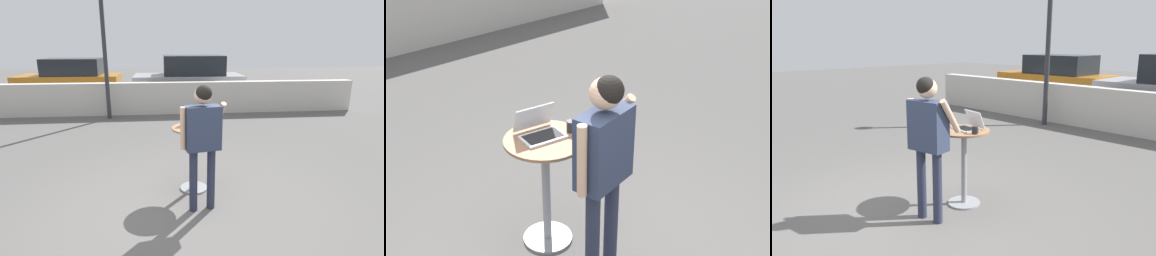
{
  "view_description": "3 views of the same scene",
  "coord_description": "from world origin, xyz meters",
  "views": [
    {
      "loc": [
        -0.26,
        -3.54,
        2.19
      ],
      "look_at": [
        0.13,
        0.26,
        1.12
      ],
      "focal_mm": 28.0,
      "sensor_mm": 36.0,
      "label": 1
    },
    {
      "loc": [
        -2.1,
        -2.17,
        3.05
      ],
      "look_at": [
        0.32,
        0.44,
        1.16
      ],
      "focal_mm": 50.0,
      "sensor_mm": 36.0,
      "label": 2
    },
    {
      "loc": [
        3.52,
        -2.47,
        2.08
      ],
      "look_at": [
        0.43,
        0.5,
        1.1
      ],
      "focal_mm": 35.0,
      "sensor_mm": 36.0,
      "label": 3
    }
  ],
  "objects": [
    {
      "name": "parked_car_further_down",
      "position": [
        -3.94,
        9.3,
        0.82
      ],
      "size": [
        4.02,
        1.88,
        1.64
      ],
      "color": "#B76B19",
      "rests_on": "ground_plane"
    },
    {
      "name": "pavement_kerb",
      "position": [
        0.0,
        6.11,
        0.51
      ],
      "size": [
        12.29,
        0.35,
        1.02
      ],
      "color": "beige",
      "rests_on": "ground_plane"
    },
    {
      "name": "street_lamp",
      "position": [
        -1.85,
        5.57,
        2.87
      ],
      "size": [
        0.32,
        0.32,
        4.46
      ],
      "color": "#2D2D33",
      "rests_on": "ground_plane"
    },
    {
      "name": "parked_car_near_street",
      "position": [
        0.81,
        7.63,
        0.9
      ],
      "size": [
        3.96,
        1.89,
        1.8
      ],
      "color": "#9E9EA3",
      "rests_on": "ground_plane"
    },
    {
      "name": "coffee_mug",
      "position": [
        0.45,
        0.67,
        1.05
      ],
      "size": [
        0.11,
        0.08,
        0.09
      ],
      "color": "#232328",
      "rests_on": "cafe_table"
    },
    {
      "name": "ground_plane",
      "position": [
        0.0,
        0.0,
        0.0
      ],
      "size": [
        50.0,
        50.0,
        0.0
      ],
      "primitive_type": "plane",
      "color": "#5B5956"
    },
    {
      "name": "standing_person",
      "position": [
        0.26,
        0.1,
        1.1
      ],
      "size": [
        0.6,
        0.44,
        1.71
      ],
      "color": "#282D42",
      "rests_on": "ground_plane"
    },
    {
      "name": "cafe_table",
      "position": [
        0.21,
        0.71,
        0.65
      ],
      "size": [
        0.66,
        0.66,
        1.0
      ],
      "color": "gray",
      "rests_on": "ground_plane"
    },
    {
      "name": "laptop",
      "position": [
        0.22,
        0.79,
        1.05
      ],
      "size": [
        0.39,
        0.35,
        0.23
      ],
      "color": "silver",
      "rests_on": "cafe_table"
    }
  ]
}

